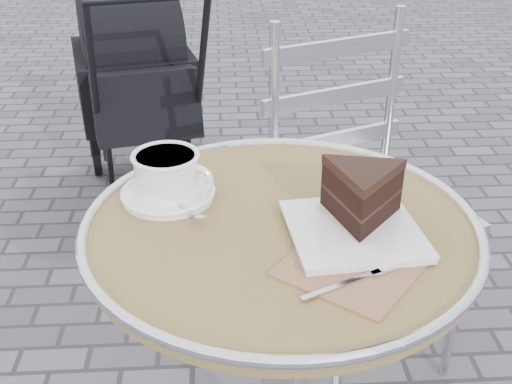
{
  "coord_description": "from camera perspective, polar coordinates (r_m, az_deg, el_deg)",
  "views": [
    {
      "loc": [
        -0.1,
        -0.98,
        1.34
      ],
      "look_at": [
        -0.04,
        0.03,
        0.78
      ],
      "focal_mm": 45.0,
      "sensor_mm": 36.0,
      "label": 1
    }
  ],
  "objects": [
    {
      "name": "cafe_table",
      "position": [
        1.25,
        2.09,
        -9.16
      ],
      "size": [
        0.72,
        0.72,
        0.74
      ],
      "color": "silver",
      "rests_on": "ground"
    },
    {
      "name": "cappuccino_set",
      "position": [
        1.22,
        -7.83,
        1.19
      ],
      "size": [
        0.18,
        0.2,
        0.09
      ],
      "rotation": [
        0.0,
        0.0,
        -0.4
      ],
      "color": "white",
      "rests_on": "cafe_table"
    },
    {
      "name": "cake_plate_set",
      "position": [
        1.12,
        9.24,
        -0.91
      ],
      "size": [
        0.28,
        0.37,
        0.12
      ],
      "rotation": [
        0.0,
        0.0,
        0.1
      ],
      "color": "#91664F",
      "rests_on": "cafe_table"
    },
    {
      "name": "bistro_chair",
      "position": [
        1.71,
        8.23,
        2.92
      ],
      "size": [
        0.56,
        0.56,
        0.96
      ],
      "rotation": [
        0.0,
        0.0,
        0.39
      ],
      "color": "silver",
      "rests_on": "ground"
    },
    {
      "name": "baby_stroller",
      "position": [
        2.66,
        -10.42,
        8.36
      ],
      "size": [
        0.6,
        0.97,
        0.94
      ],
      "rotation": [
        0.0,
        0.0,
        0.23
      ],
      "color": "black",
      "rests_on": "ground"
    }
  ]
}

